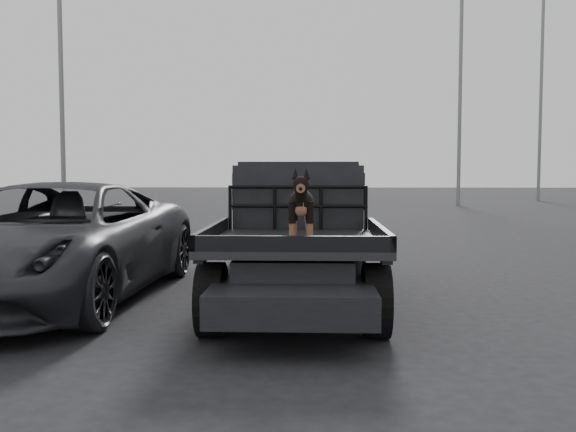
{
  "coord_description": "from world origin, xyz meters",
  "views": [
    {
      "loc": [
        -0.19,
        -6.62,
        1.67
      ],
      "look_at": [
        -0.41,
        -0.62,
        1.25
      ],
      "focal_mm": 40.0,
      "sensor_mm": 36.0,
      "label": 1
    }
  ],
  "objects_px": {
    "parked_suv": "(53,242)",
    "floodlight_mid": "(461,58)",
    "flatbed_ute": "(297,267)",
    "distant_car_b": "(326,189)",
    "dog": "(301,208)",
    "floodlight_far": "(542,55)"
  },
  "relations": [
    {
      "from": "parked_suv",
      "to": "floodlight_mid",
      "type": "height_order",
      "value": "floodlight_mid"
    },
    {
      "from": "flatbed_ute",
      "to": "distant_car_b",
      "type": "height_order",
      "value": "distant_car_b"
    },
    {
      "from": "dog",
      "to": "flatbed_ute",
      "type": "bearing_deg",
      "value": 92.9
    },
    {
      "from": "parked_suv",
      "to": "floodlight_mid",
      "type": "relative_size",
      "value": 0.42
    },
    {
      "from": "flatbed_ute",
      "to": "floodlight_mid",
      "type": "height_order",
      "value": "floodlight_mid"
    },
    {
      "from": "flatbed_ute",
      "to": "floodlight_mid",
      "type": "xyz_separation_m",
      "value": [
        7.33,
        23.51,
        6.68
      ]
    },
    {
      "from": "distant_car_b",
      "to": "floodlight_far",
      "type": "distance_m",
      "value": 14.24
    },
    {
      "from": "dog",
      "to": "parked_suv",
      "type": "distance_m",
      "value": 3.61
    },
    {
      "from": "parked_suv",
      "to": "floodlight_far",
      "type": "distance_m",
      "value": 33.73
    },
    {
      "from": "distant_car_b",
      "to": "floodlight_mid",
      "type": "xyz_separation_m",
      "value": [
        6.39,
        -3.63,
        6.42
      ]
    },
    {
      "from": "floodlight_mid",
      "to": "floodlight_far",
      "type": "distance_m",
      "value": 7.76
    },
    {
      "from": "floodlight_mid",
      "to": "dog",
      "type": "bearing_deg",
      "value": -106.19
    },
    {
      "from": "flatbed_ute",
      "to": "dog",
      "type": "xyz_separation_m",
      "value": [
        0.07,
        -1.48,
        0.83
      ]
    },
    {
      "from": "floodlight_far",
      "to": "parked_suv",
      "type": "bearing_deg",
      "value": -119.4
    },
    {
      "from": "distant_car_b",
      "to": "flatbed_ute",
      "type": "bearing_deg",
      "value": -65.59
    },
    {
      "from": "distant_car_b",
      "to": "floodlight_mid",
      "type": "relative_size",
      "value": 0.38
    },
    {
      "from": "floodlight_mid",
      "to": "parked_suv",
      "type": "bearing_deg",
      "value": -114.07
    },
    {
      "from": "distant_car_b",
      "to": "floodlight_far",
      "type": "height_order",
      "value": "floodlight_far"
    },
    {
      "from": "distant_car_b",
      "to": "floodlight_far",
      "type": "bearing_deg",
      "value": 33.77
    },
    {
      "from": "flatbed_ute",
      "to": "floodlight_far",
      "type": "relative_size",
      "value": 0.36
    },
    {
      "from": "flatbed_ute",
      "to": "dog",
      "type": "height_order",
      "value": "dog"
    },
    {
      "from": "dog",
      "to": "floodlight_mid",
      "type": "distance_m",
      "value": 26.67
    }
  ]
}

